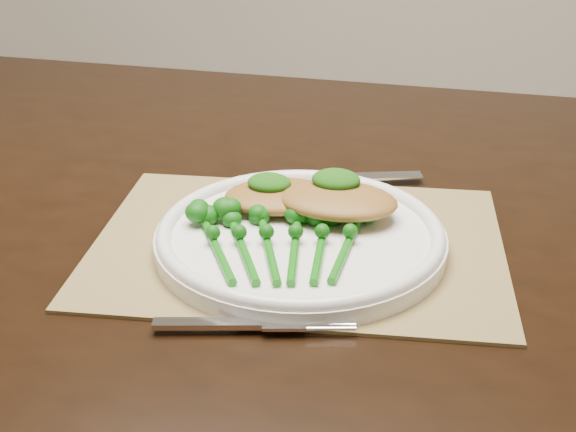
% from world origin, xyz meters
% --- Properties ---
extents(placemat, '(0.45, 0.35, 0.00)m').
position_xyz_m(placemat, '(0.18, -0.20, 0.75)').
color(placemat, olive).
rests_on(placemat, dining_table).
extents(dinner_plate, '(0.29, 0.29, 0.03)m').
position_xyz_m(dinner_plate, '(0.19, -0.21, 0.77)').
color(dinner_plate, white).
rests_on(dinner_plate, placemat).
extents(knife, '(0.21, 0.09, 0.01)m').
position_xyz_m(knife, '(0.16, -0.05, 0.76)').
color(knife, silver).
rests_on(knife, placemat).
extents(fork, '(0.17, 0.06, 0.01)m').
position_xyz_m(fork, '(0.19, -0.36, 0.76)').
color(fork, silver).
rests_on(fork, placemat).
extents(chicken_fillet_left, '(0.14, 0.12, 0.02)m').
position_xyz_m(chicken_fillet_left, '(0.15, -0.16, 0.78)').
color(chicken_fillet_left, olive).
rests_on(chicken_fillet_left, dinner_plate).
extents(chicken_fillet_right, '(0.13, 0.09, 0.02)m').
position_xyz_m(chicken_fillet_right, '(0.21, -0.17, 0.79)').
color(chicken_fillet_right, olive).
rests_on(chicken_fillet_right, dinner_plate).
extents(pesto_dollop_left, '(0.05, 0.04, 0.02)m').
position_xyz_m(pesto_dollop_left, '(0.14, -0.16, 0.80)').
color(pesto_dollop_left, '#0F4009').
rests_on(pesto_dollop_left, chicken_fillet_left).
extents(pesto_dollop_right, '(0.05, 0.04, 0.02)m').
position_xyz_m(pesto_dollop_right, '(0.21, -0.15, 0.80)').
color(pesto_dollop_right, '#0F4009').
rests_on(pesto_dollop_right, chicken_fillet_right).
extents(broccolini_bundle, '(0.18, 0.20, 0.04)m').
position_xyz_m(broccolini_bundle, '(0.18, -0.26, 0.78)').
color(broccolini_bundle, '#0F610C').
rests_on(broccolini_bundle, dinner_plate).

